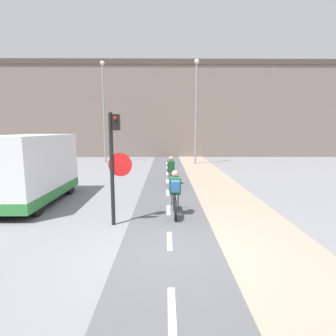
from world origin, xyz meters
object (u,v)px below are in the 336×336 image
object	(u,v)px
street_lamp_sidewalk	(196,103)
cyclist_near	(175,194)
cyclist_far	(171,172)
traffic_light_pole	(115,157)
street_lamp_far	(104,103)
van	(30,170)

from	to	relation	value
street_lamp_sidewalk	cyclist_near	distance (m)	13.18
cyclist_far	traffic_light_pole	bearing A→B (deg)	-107.33
street_lamp_far	street_lamp_sidewalk	world-z (taller)	street_lamp_far
street_lamp_far	van	bearing A→B (deg)	-90.06
traffic_light_pole	street_lamp_far	xyz separation A→B (m)	(-3.58, 14.44, 2.87)
street_lamp_far	cyclist_far	bearing A→B (deg)	-59.58
street_lamp_sidewalk	street_lamp_far	bearing A→B (deg)	170.25
traffic_light_pole	cyclist_far	xyz separation A→B (m)	(1.70, 5.44, -1.33)
traffic_light_pole	street_lamp_sidewalk	xyz separation A→B (m)	(3.77, 13.17, 2.78)
street_lamp_far	street_lamp_sidewalk	distance (m)	7.46
traffic_light_pole	cyclist_far	bearing A→B (deg)	72.67
traffic_light_pole	street_lamp_sidewalk	distance (m)	13.98
cyclist_far	van	xyz separation A→B (m)	(-5.29, -3.16, 0.59)
street_lamp_far	cyclist_near	size ratio (longest dim) A/B	4.85
traffic_light_pole	cyclist_near	xyz separation A→B (m)	(1.73, 0.80, -1.28)
street_lamp_far	street_lamp_sidewalk	xyz separation A→B (m)	(7.35, -1.26, -0.09)
cyclist_near	cyclist_far	distance (m)	4.64
street_lamp_sidewalk	van	xyz separation A→B (m)	(-7.37, -10.89, -3.52)
van	street_lamp_sidewalk	bearing A→B (deg)	55.93
traffic_light_pole	street_lamp_sidewalk	world-z (taller)	street_lamp_sidewalk
street_lamp_sidewalk	cyclist_near	world-z (taller)	street_lamp_sidewalk
traffic_light_pole	street_lamp_sidewalk	size ratio (longest dim) A/B	0.40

